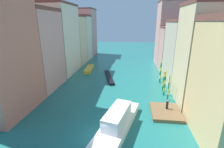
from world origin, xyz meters
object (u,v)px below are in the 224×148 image
Objects in this scene: mooring_pole_0 at (169,88)px; motorboat_0 at (89,69)px; mooring_pole_2 at (163,81)px; vaporetto_white at (117,122)px; waterfront_dock at (165,112)px; person_on_dock at (167,105)px; mooring_pole_1 at (165,83)px; mooring_pole_4 at (161,72)px; gondola_black at (109,77)px; mooring_pole_3 at (160,73)px.

motorboat_0 is (-19.09, 17.22, -2.01)m from mooring_pole_0.
vaporetto_white is (-8.22, -13.93, -1.11)m from mooring_pole_2.
mooring_pole_0 is at bearing 48.86° from vaporetto_white.
mooring_pole_0 reaches higher than waterfront_dock.
person_on_dock reaches higher than waterfront_dock.
mooring_pole_1 is at bearing 55.70° from vaporetto_white.
mooring_pole_0 is at bearing -83.26° from mooring_pole_1.
gondola_black is (-12.36, 1.82, -2.30)m from mooring_pole_4.
mooring_pole_2 is at bearing -91.18° from mooring_pole_3.
mooring_pole_3 is (0.91, 13.60, 1.10)m from person_on_dock.
vaporetto_white is at bearing -68.07° from motorboat_0.
gondola_black is (-11.12, 15.87, 0.01)m from waterfront_dock.
waterfront_dock is at bearing -94.78° from mooring_pole_3.
gondola_black is 9.11m from motorboat_0.
waterfront_dock is 8.64m from vaporetto_white.
mooring_pole_3 is at bearing -7.84° from gondola_black.
mooring_pole_0 is 4.41m from mooring_pole_2.
person_on_dock is at bearing 36.00° from vaporetto_white.
gondola_black reaches higher than waterfront_dock.
mooring_pole_1 is 0.97× the size of mooring_pole_4.
person_on_dock is at bearing -49.59° from motorboat_0.
person_on_dock is at bearing -102.34° from mooring_pole_0.
mooring_pole_4 reaches higher than person_on_dock.
mooring_pole_3 is at bearing 86.18° from person_on_dock.
mooring_pole_4 reaches higher than gondola_black.
motorboat_0 is at bearing 157.61° from mooring_pole_4.
mooring_pole_1 is at bearing -94.51° from mooring_pole_2.
mooring_pole_1 is 14.36m from vaporetto_white.
mooring_pole_0 reaches higher than vaporetto_white.
mooring_pole_2 is 0.93× the size of mooring_pole_3.
mooring_pole_0 is at bearing -88.68° from mooring_pole_2.
mooring_pole_2 reaches higher than motorboat_0.
person_on_dock is 0.36× the size of mooring_pole_2.
mooring_pole_0 is (1.18, 4.71, 2.19)m from waterfront_dock.
vaporetto_white reaches higher than gondola_black.
mooring_pole_0 reaches higher than person_on_dock.
waterfront_dock is at bearing -97.44° from mooring_pole_1.
waterfront_dock is 1.16m from person_on_dock.
mooring_pole_1 is 7.06m from mooring_pole_4.
vaporetto_white is (-7.14, -4.81, 0.81)m from waterfront_dock.
mooring_pole_0 is (0.90, 4.14, 1.22)m from person_on_dock.
mooring_pole_0 is 0.38× the size of vaporetto_white.
mooring_pole_2 is at bearing -91.95° from mooring_pole_4.
mooring_pole_0 is 1.13× the size of mooring_pole_2.
mooring_pole_2 is at bearing 59.46° from vaporetto_white.
gondola_black is at bearing 100.89° from vaporetto_white.
mooring_pole_4 reaches higher than vaporetto_white.
vaporetto_white is (-8.32, -9.52, -1.38)m from mooring_pole_0.
mooring_pole_4 is at bearing 84.92° from waterfront_dock.
mooring_pole_1 is (-0.27, 2.28, 0.05)m from mooring_pole_0.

